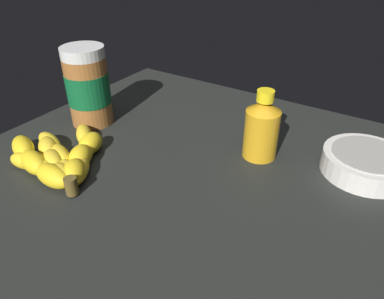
# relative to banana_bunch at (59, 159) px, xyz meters

# --- Properties ---
(ground_plane) EXTENTS (0.87, 0.75, 0.04)m
(ground_plane) POSITION_rel_banana_bunch_xyz_m (-0.24, -0.11, -0.04)
(ground_plane) COLOR black
(banana_bunch) EXTENTS (0.21, 0.18, 0.04)m
(banana_bunch) POSITION_rel_banana_bunch_xyz_m (0.00, 0.00, 0.00)
(banana_bunch) COLOR yellow
(banana_bunch) RESTS_ON ground_plane
(peanut_butter_jar) EXTENTS (0.09, 0.09, 0.16)m
(peanut_butter_jar) POSITION_rel_banana_bunch_xyz_m (0.08, -0.15, 0.06)
(peanut_butter_jar) COLOR #9E602D
(peanut_butter_jar) RESTS_ON ground_plane
(honey_bottle) EXTENTS (0.06, 0.06, 0.13)m
(honey_bottle) POSITION_rel_banana_bunch_xyz_m (-0.28, -0.23, 0.04)
(honey_bottle) COLOR orange
(honey_bottle) RESTS_ON ground_plane
(small_bowl) EXTENTS (0.15, 0.15, 0.04)m
(small_bowl) POSITION_rel_banana_bunch_xyz_m (-0.46, -0.27, 0.00)
(small_bowl) COLOR silver
(small_bowl) RESTS_ON ground_plane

